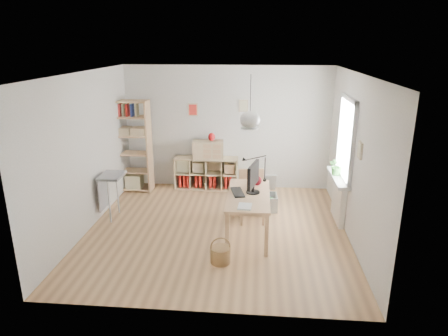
# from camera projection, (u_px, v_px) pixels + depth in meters

# --- Properties ---
(ground) EXTENTS (4.50, 4.50, 0.00)m
(ground) POSITION_uv_depth(u_px,v_px,m) (217.00, 230.00, 7.05)
(ground) COLOR tan
(ground) RESTS_ON ground
(room_shell) EXTENTS (4.50, 4.50, 4.50)m
(room_shell) POSITION_uv_depth(u_px,v_px,m) (250.00, 120.00, 6.25)
(room_shell) COLOR white
(room_shell) RESTS_ON ground
(window_unit) EXTENTS (0.07, 1.16, 1.46)m
(window_unit) POSITION_uv_depth(u_px,v_px,m) (347.00, 139.00, 6.96)
(window_unit) COLOR white
(window_unit) RESTS_ON ground
(radiator) EXTENTS (0.10, 0.80, 0.80)m
(radiator) POSITION_uv_depth(u_px,v_px,m) (339.00, 200.00, 7.31)
(radiator) COLOR white
(radiator) RESTS_ON ground
(windowsill) EXTENTS (0.22, 1.20, 0.06)m
(windowsill) POSITION_uv_depth(u_px,v_px,m) (338.00, 178.00, 7.18)
(windowsill) COLOR silver
(windowsill) RESTS_ON radiator
(desk) EXTENTS (0.70, 1.50, 0.75)m
(desk) POSITION_uv_depth(u_px,v_px,m) (248.00, 199.00, 6.66)
(desk) COLOR tan
(desk) RESTS_ON ground
(cube_shelf) EXTENTS (1.40, 0.38, 0.72)m
(cube_shelf) POSITION_uv_depth(u_px,v_px,m) (206.00, 175.00, 8.97)
(cube_shelf) COLOR beige
(cube_shelf) RESTS_ON ground
(tall_bookshelf) EXTENTS (0.80, 0.38, 2.00)m
(tall_bookshelf) POSITION_uv_depth(u_px,v_px,m) (131.00, 143.00, 8.59)
(tall_bookshelf) COLOR tan
(tall_bookshelf) RESTS_ON ground
(side_table) EXTENTS (0.40, 0.55, 0.85)m
(side_table) POSITION_uv_depth(u_px,v_px,m) (109.00, 184.00, 7.34)
(side_table) COLOR #9C9C9F
(side_table) RESTS_ON ground
(chair) EXTENTS (0.51, 0.51, 0.94)m
(chair) POSITION_uv_depth(u_px,v_px,m) (252.00, 192.00, 7.30)
(chair) COLOR #9C9C9F
(chair) RESTS_ON ground
(wicker_basket) EXTENTS (0.30, 0.30, 0.42)m
(wicker_basket) POSITION_uv_depth(u_px,v_px,m) (220.00, 254.00, 5.96)
(wicker_basket) COLOR #AE884E
(wicker_basket) RESTS_ON ground
(storage_chest) EXTENTS (0.62, 0.69, 0.62)m
(storage_chest) POSITION_uv_depth(u_px,v_px,m) (262.00, 198.00, 7.90)
(storage_chest) COLOR #BABAB5
(storage_chest) RESTS_ON ground
(monitor) EXTENTS (0.23, 0.58, 0.51)m
(monitor) POSITION_uv_depth(u_px,v_px,m) (253.00, 177.00, 6.60)
(monitor) COLOR black
(monitor) RESTS_ON desk
(keyboard) EXTENTS (0.27, 0.49, 0.02)m
(keyboard) POSITION_uv_depth(u_px,v_px,m) (238.00, 192.00, 6.68)
(keyboard) COLOR black
(keyboard) RESTS_ON desk
(task_lamp) EXTENTS (0.44, 0.16, 0.47)m
(task_lamp) POSITION_uv_depth(u_px,v_px,m) (253.00, 165.00, 7.11)
(task_lamp) COLOR black
(task_lamp) RESTS_ON desk
(yarn_ball) EXTENTS (0.17, 0.17, 0.17)m
(yarn_ball) POSITION_uv_depth(u_px,v_px,m) (257.00, 181.00, 7.01)
(yarn_ball) COLOR #4B0A0C
(yarn_ball) RESTS_ON desk
(paper_tray) EXTENTS (0.22, 0.27, 0.03)m
(paper_tray) POSITION_uv_depth(u_px,v_px,m) (245.00, 206.00, 6.10)
(paper_tray) COLOR silver
(paper_tray) RESTS_ON desk
(drawer_chest) EXTENTS (0.69, 0.35, 0.38)m
(drawer_chest) POSITION_uv_depth(u_px,v_px,m) (208.00, 149.00, 8.74)
(drawer_chest) COLOR beige
(drawer_chest) RESTS_ON cube_shelf
(red_vase) EXTENTS (0.15, 0.15, 0.18)m
(red_vase) POSITION_uv_depth(u_px,v_px,m) (212.00, 137.00, 8.65)
(red_vase) COLOR maroon
(red_vase) RESTS_ON drawer_chest
(potted_plant) EXTENTS (0.39, 0.37, 0.34)m
(potted_plant) POSITION_uv_depth(u_px,v_px,m) (337.00, 166.00, 7.20)
(potted_plant) COLOR #2C6827
(potted_plant) RESTS_ON windowsill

